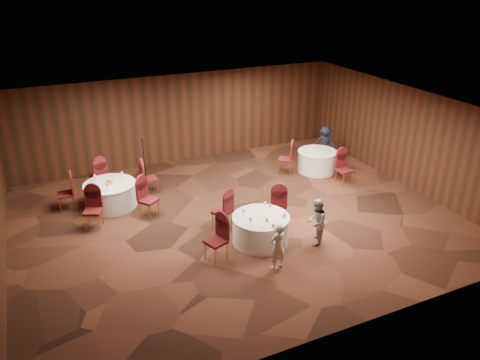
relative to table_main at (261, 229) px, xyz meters
name	(u,v)px	position (x,y,z in m)	size (l,w,h in m)	color
ground	(237,219)	(-0.07, 1.38, -0.38)	(12.00, 12.00, 0.00)	black
room_shell	(236,155)	(-0.07, 1.38, 1.59)	(12.00, 12.00, 12.00)	silver
table_main	(261,229)	(0.00, 0.00, 0.00)	(1.49, 1.49, 0.74)	silver
table_left	(111,195)	(-3.17, 3.68, 0.00)	(1.54, 1.54, 0.74)	silver
table_right	(317,161)	(3.93, 3.38, 0.00)	(1.36, 1.36, 0.74)	silver
chairs_main	(240,218)	(-0.33, 0.58, 0.12)	(3.02, 2.05, 1.00)	#420D11
chairs_left	(111,191)	(-3.14, 3.65, 0.12)	(3.07, 3.06, 1.00)	#420D11
chairs_right	(314,164)	(3.50, 2.90, 0.12)	(1.93, 2.29, 1.00)	#420D11
tabletop_main	(266,214)	(0.10, -0.10, 0.46)	(1.09, 1.13, 0.22)	silver
tabletop_left	(109,181)	(-3.17, 3.69, 0.45)	(0.86, 0.86, 0.22)	silver
tabletop_right	(325,148)	(4.09, 3.18, 0.52)	(0.08, 0.08, 0.22)	silver
mic_stand	(145,170)	(-1.80, 4.94, 0.06)	(0.24, 0.24, 1.51)	black
woman_a	(278,247)	(-0.18, -1.22, 0.22)	(0.43, 0.28, 1.18)	white
woman_b	(316,222)	(1.25, -0.67, 0.26)	(0.61, 0.48, 1.26)	#9E9EA2
man_c	(325,142)	(4.88, 4.34, 0.24)	(0.79, 0.46, 1.23)	black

